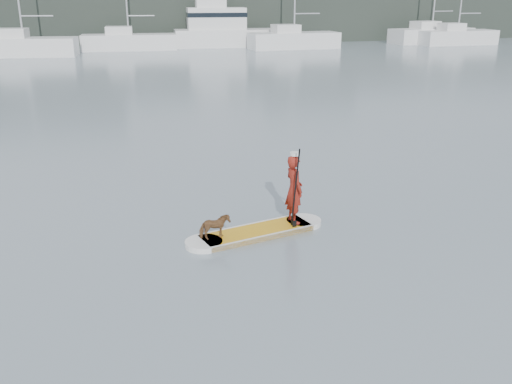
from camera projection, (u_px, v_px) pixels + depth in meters
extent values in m
plane|color=slate|center=(394.00, 274.00, 10.80)|extent=(140.00, 140.00, 0.00)
cube|color=orange|center=(256.00, 232.00, 12.52)|extent=(2.62, 1.37, 0.12)
cylinder|color=silver|center=(204.00, 244.00, 11.96)|extent=(0.80, 0.80, 0.12)
cylinder|color=silver|center=(304.00, 222.00, 13.09)|extent=(0.80, 0.80, 0.12)
cube|color=silver|center=(248.00, 227.00, 12.83)|extent=(2.44, 0.65, 0.12)
cube|color=silver|center=(264.00, 238.00, 12.22)|extent=(2.44, 0.65, 0.12)
imported|color=maroon|center=(294.00, 189.00, 12.68)|extent=(0.45, 0.61, 1.57)
cylinder|color=silver|center=(295.00, 154.00, 12.41)|extent=(0.22, 0.22, 0.07)
imported|color=brown|center=(215.00, 227.00, 11.97)|extent=(0.67, 0.37, 0.54)
cylinder|color=black|center=(295.00, 189.00, 12.37)|extent=(0.10, 0.30, 1.89)
cube|color=black|center=(294.00, 228.00, 12.67)|extent=(0.10, 0.04, 0.32)
cube|color=silver|center=(24.00, 47.00, 46.99)|extent=(8.65, 3.83, 1.50)
cube|color=silver|center=(12.00, 33.00, 46.52)|extent=(2.57, 2.23, 0.75)
cylinder|color=#B7B7BC|center=(37.00, 16.00, 46.34)|extent=(2.56, 0.43, 0.11)
cube|color=silver|center=(129.00, 42.00, 52.16)|extent=(8.61, 3.16, 1.41)
cube|color=silver|center=(119.00, 30.00, 51.66)|extent=(2.48, 1.98, 0.70)
cylinder|color=#B7B7BC|center=(141.00, 16.00, 51.61)|extent=(2.42, 0.26, 0.10)
cube|color=silver|center=(294.00, 41.00, 53.45)|extent=(8.55, 3.15, 1.47)
cube|color=silver|center=(286.00, 29.00, 52.84)|extent=(2.45, 2.03, 0.74)
cylinder|color=#B7B7BC|center=(307.00, 14.00, 53.01)|extent=(2.53, 0.23, 0.11)
cube|color=silver|center=(431.00, 36.00, 59.63)|extent=(9.62, 4.28, 1.48)
cube|color=silver|center=(425.00, 25.00, 58.89)|extent=(2.89, 2.33, 0.74)
cylinder|color=#B7B7BC|center=(443.00, 11.00, 59.32)|extent=(2.51, 0.53, 0.11)
cube|color=silver|center=(227.00, 38.00, 55.32)|extent=(10.24, 3.83, 1.64)
cube|color=silver|center=(216.00, 19.00, 54.54)|extent=(5.69, 2.88, 2.01)
cube|color=silver|center=(211.00, 3.00, 53.97)|extent=(2.93, 1.91, 0.91)
cube|color=black|center=(216.00, 15.00, 54.42)|extent=(5.79, 2.95, 0.41)
cube|color=black|center=(149.00, 13.00, 58.13)|extent=(90.00, 6.00, 6.00)
cube|color=black|center=(312.00, 2.00, 63.07)|extent=(10.00, 4.00, 8.00)
cube|color=silver|center=(457.00, 37.00, 57.55)|extent=(8.05, 2.89, 1.42)
cube|color=silver|center=(452.00, 27.00, 56.99)|extent=(2.29, 1.91, 0.71)
cylinder|color=#B7B7BC|center=(470.00, 13.00, 57.11)|extent=(2.43, 0.18, 0.10)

